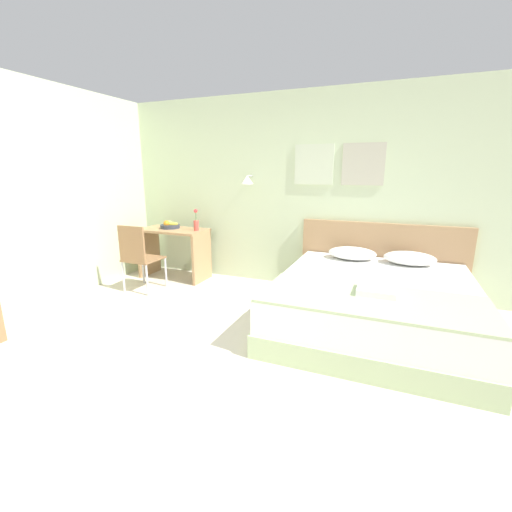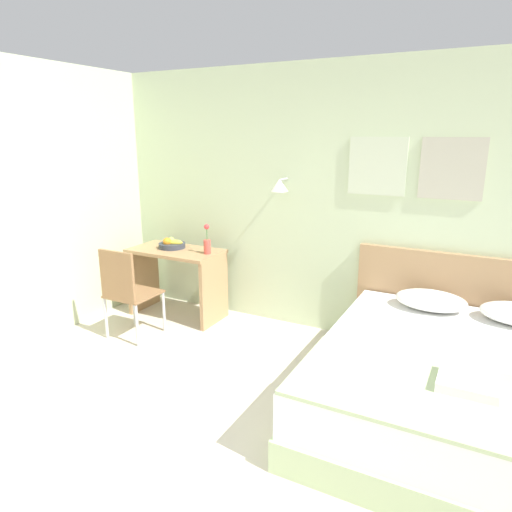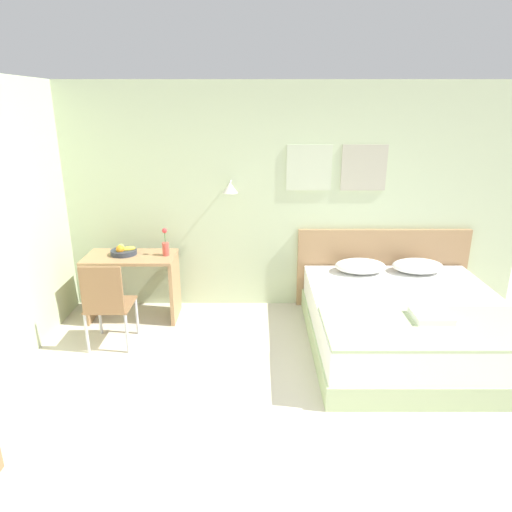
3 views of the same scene
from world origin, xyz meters
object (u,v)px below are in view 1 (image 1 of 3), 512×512
at_px(pillow_right, 410,258).
at_px(desk, 174,245).
at_px(headboard, 380,260).
at_px(folded_towel_near_foot, 377,290).
at_px(pillow_left, 352,253).
at_px(throw_blanket, 371,299).
at_px(bed, 373,305).
at_px(desk_chair, 138,254).
at_px(flower_vase, 196,223).
at_px(fruit_bowl, 170,226).

height_order(pillow_right, desk, desk).
distance_m(headboard, folded_towel_near_foot, 1.54).
bearing_deg(pillow_left, throw_blanket, -76.66).
bearing_deg(pillow_left, bed, -67.34).
distance_m(pillow_right, folded_towel_near_foot, 1.29).
relative_size(headboard, pillow_right, 3.53).
relative_size(pillow_right, desk_chair, 0.63).
relative_size(throw_blanket, desk, 1.87).
bearing_deg(pillow_right, pillow_left, 180.00).
height_order(pillow_left, desk, desk).
distance_m(folded_towel_near_foot, desk_chair, 3.11).
height_order(folded_towel_near_foot, desk, desk).
xyz_separation_m(desk, flower_vase, (0.41, 0.01, 0.36)).
relative_size(headboard, desk, 2.04).
height_order(bed, desk_chair, desk_chair).
bearing_deg(throw_blanket, pillow_left, 103.34).
distance_m(headboard, pillow_left, 0.45).
height_order(pillow_left, throw_blanket, pillow_left).
xyz_separation_m(pillow_right, throw_blanket, (-0.33, -1.41, -0.06)).
bearing_deg(throw_blanket, folded_towel_near_foot, 76.84).
height_order(pillow_left, folded_towel_near_foot, pillow_left).
distance_m(folded_towel_near_foot, desk, 3.23).
bearing_deg(pillow_right, desk_chair, -166.61).
xyz_separation_m(pillow_right, desk_chair, (-3.37, -0.80, -0.07)).
height_order(headboard, pillow_left, headboard).
height_order(desk_chair, fruit_bowl, desk_chair).
height_order(headboard, desk, headboard).
height_order(desk, desk_chair, desk_chair).
height_order(pillow_right, folded_towel_near_foot, pillow_right).
bearing_deg(flower_vase, headboard, 7.68).
distance_m(bed, pillow_right, 0.93).
bearing_deg(pillow_right, fruit_bowl, -179.28).
relative_size(folded_towel_near_foot, desk, 0.32).
xyz_separation_m(desk, desk_chair, (-0.07, -0.72, 0.02)).
relative_size(pillow_left, fruit_bowl, 2.01).
height_order(bed, folded_towel_near_foot, folded_towel_near_foot).
relative_size(bed, desk, 2.06).
xyz_separation_m(bed, folded_towel_near_foot, (0.03, -0.46, 0.32)).
bearing_deg(flower_vase, pillow_right, 1.37).
height_order(pillow_right, flower_vase, flower_vase).
relative_size(throw_blanket, desk_chair, 2.05).
distance_m(pillow_right, flower_vase, 2.91).
relative_size(headboard, fruit_bowl, 7.10).
relative_size(headboard, folded_towel_near_foot, 6.30).
bearing_deg(bed, pillow_left, 112.66).
bearing_deg(desk, flower_vase, 1.56).
distance_m(pillow_left, pillow_right, 0.67).
xyz_separation_m(desk_chair, fruit_bowl, (-0.01, 0.76, 0.27)).
distance_m(pillow_left, desk, 2.64).
bearing_deg(flower_vase, pillow_left, 1.78).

